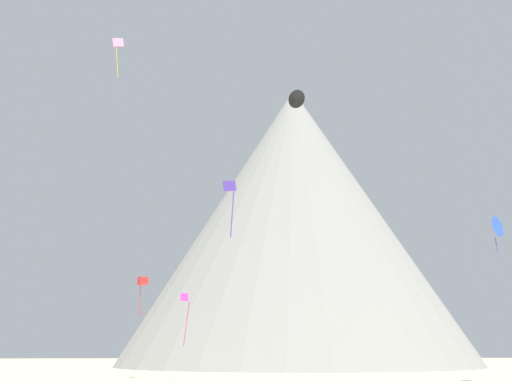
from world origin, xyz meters
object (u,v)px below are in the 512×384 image
kite_blue_mid (496,227)px  kite_indigo_mid (230,195)px  kite_pink_high (118,47)px  kite_red_low (143,281)px  kite_magenta_low (185,308)px  rock_massif (302,229)px  kite_black_mid (296,99)px

kite_blue_mid → kite_indigo_mid: bearing=-6.0°
kite_indigo_mid → kite_pink_high: kite_pink_high is taller
kite_red_low → kite_blue_mid: (37.71, -12.42, 4.80)m
kite_blue_mid → kite_magenta_low: bearing=-41.6°
kite_indigo_mid → kite_blue_mid: 34.23m
kite_indigo_mid → rock_massif: bearing=-83.1°
kite_blue_mid → kite_pink_high: kite_pink_high is taller
rock_massif → kite_black_mid: (-11.97, -78.01, -2.14)m
kite_red_low → kite_blue_mid: bearing=131.7°
kite_red_low → kite_black_mid: bearing=90.1°
kite_pink_high → kite_magenta_low: 28.06m
kite_indigo_mid → kite_red_low: bearing=-54.9°
rock_massif → kite_red_low: size_ratio=20.77×
rock_massif → kite_pink_high: 72.77m
kite_indigo_mid → kite_blue_mid: size_ratio=1.12×
kite_black_mid → kite_blue_mid: bearing=67.0°
kite_red_low → kite_magenta_low: 12.65m
rock_massif → kite_magenta_low: bearing=-108.7°
kite_indigo_mid → kite_blue_mid: bearing=-128.2°
rock_massif → kite_blue_mid: size_ratio=24.51×
kite_indigo_mid → kite_black_mid: (5.81, 5.54, 9.91)m
kite_black_mid → kite_red_low: bearing=157.5°
kite_indigo_mid → kite_black_mid: size_ratio=2.65×
kite_pink_high → kite_black_mid: size_ratio=2.69×
kite_red_low → kite_indigo_mid: bearing=76.1°
rock_massif → kite_pink_high: size_ratio=21.48×
kite_red_low → kite_black_mid: (14.79, -25.44, 13.51)m
kite_black_mid → kite_pink_high: bearing=-177.1°
rock_massif → kite_indigo_mid: bearing=-102.0°
rock_massif → kite_blue_mid: 66.80m
kite_indigo_mid → kite_black_mid: 12.76m
kite_magenta_low → kite_black_mid: size_ratio=3.20×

